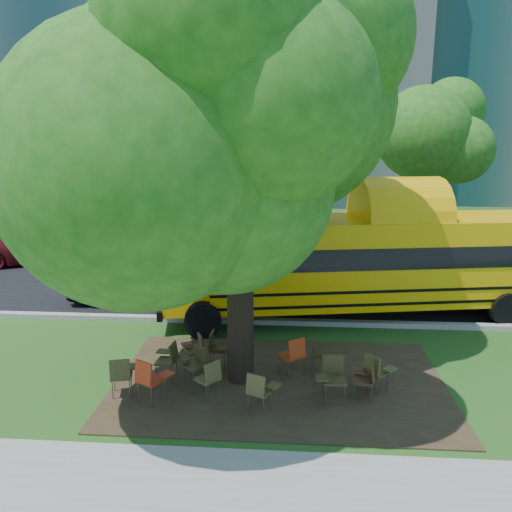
# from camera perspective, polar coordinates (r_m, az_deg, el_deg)

# --- Properties ---
(ground) EXTENTS (160.00, 160.00, 0.00)m
(ground) POSITION_cam_1_polar(r_m,az_deg,el_deg) (11.59, -2.30, -12.90)
(ground) COLOR #214816
(ground) RESTS_ON ground
(dirt_patch) EXTENTS (7.00, 4.50, 0.03)m
(dirt_patch) POSITION_cam_1_polar(r_m,az_deg,el_deg) (11.07, 2.71, -14.12)
(dirt_patch) COLOR #382819
(dirt_patch) RESTS_ON ground
(asphalt_road) EXTENTS (80.00, 8.00, 0.04)m
(asphalt_road) POSITION_cam_1_polar(r_m,az_deg,el_deg) (18.11, 0.18, -3.16)
(asphalt_road) COLOR black
(asphalt_road) RESTS_ON ground
(kerb_near) EXTENTS (80.00, 0.25, 0.14)m
(kerb_near) POSITION_cam_1_polar(r_m,az_deg,el_deg) (14.31, -0.95, -7.42)
(kerb_near) COLOR gray
(kerb_near) RESTS_ON ground
(kerb_far) EXTENTS (80.00, 0.25, 0.14)m
(kerb_far) POSITION_cam_1_polar(r_m,az_deg,el_deg) (22.06, 0.92, -0.08)
(kerb_far) COLOR gray
(kerb_far) RESTS_ON ground
(building_main) EXTENTS (38.00, 16.00, 22.00)m
(building_main) POSITION_cam_1_polar(r_m,az_deg,el_deg) (47.63, -7.47, 20.06)
(building_main) COLOR #61605C
(building_main) RESTS_ON ground
(bg_tree_0) EXTENTS (5.20, 5.20, 7.18)m
(bg_tree_0) POSITION_cam_1_polar(r_m,az_deg,el_deg) (26.83, -25.80, 10.69)
(bg_tree_0) COLOR black
(bg_tree_0) RESTS_ON ground
(bg_tree_2) EXTENTS (4.80, 4.80, 6.62)m
(bg_tree_2) POSITION_cam_1_polar(r_m,az_deg,el_deg) (27.09, -9.25, 11.04)
(bg_tree_2) COLOR black
(bg_tree_2) RESTS_ON ground
(bg_tree_3) EXTENTS (5.60, 5.60, 7.84)m
(bg_tree_3) POSITION_cam_1_polar(r_m,az_deg,el_deg) (25.28, 20.22, 12.15)
(bg_tree_3) COLOR black
(bg_tree_3) RESTS_ON ground
(main_tree) EXTENTS (7.20, 7.20, 8.96)m
(main_tree) POSITION_cam_1_polar(r_m,az_deg,el_deg) (9.95, -1.96, 14.67)
(main_tree) COLOR black
(main_tree) RESTS_ON ground
(school_bus) EXTENTS (12.25, 4.56, 2.94)m
(school_bus) POSITION_cam_1_polar(r_m,az_deg,el_deg) (15.00, 15.15, -0.41)
(school_bus) COLOR #EBA707
(school_bus) RESTS_ON ground
(chair_0) EXTENTS (0.58, 0.61, 0.86)m
(chair_0) POSITION_cam_1_polar(r_m,az_deg,el_deg) (10.61, -15.05, -12.75)
(chair_0) COLOR #423E1C
(chair_0) RESTS_ON ground
(chair_1) EXTENTS (0.78, 0.61, 0.93)m
(chair_1) POSITION_cam_1_polar(r_m,az_deg,el_deg) (10.22, -12.04, -13.36)
(chair_1) COLOR red
(chair_1) RESTS_ON ground
(chair_2) EXTENTS (0.57, 0.72, 0.84)m
(chair_2) POSITION_cam_1_polar(r_m,az_deg,el_deg) (10.22, -5.28, -13.42)
(chair_2) COLOR brown
(chair_2) RESTS_ON ground
(chair_3) EXTENTS (0.72, 0.57, 0.84)m
(chair_3) POSITION_cam_1_polar(r_m,az_deg,el_deg) (10.85, -6.90, -11.85)
(chair_3) COLOR #42371C
(chair_3) RESTS_ON ground
(chair_4) EXTENTS (0.68, 0.54, 0.83)m
(chair_4) POSITION_cam_1_polar(r_m,az_deg,el_deg) (9.71, 0.44, -14.91)
(chair_4) COLOR brown
(chair_4) RESTS_ON ground
(chair_5) EXTENTS (0.62, 0.59, 0.95)m
(chair_5) POSITION_cam_1_polar(r_m,az_deg,el_deg) (10.19, 8.72, -13.21)
(chair_5) COLOR #413A1C
(chair_5) RESTS_ON ground
(chair_6) EXTENTS (0.48, 0.60, 0.82)m
(chair_6) POSITION_cam_1_polar(r_m,az_deg,el_deg) (10.41, 12.52, -13.28)
(chair_6) COLOR #4A2D1A
(chair_6) RESTS_ON ground
(chair_7) EXTENTS (0.72, 0.57, 0.84)m
(chair_7) POSITION_cam_1_polar(r_m,az_deg,el_deg) (10.71, 13.55, -12.49)
(chair_7) COLOR brown
(chair_7) RESTS_ON ground
(chair_8) EXTENTS (0.51, 0.61, 0.87)m
(chair_8) POSITION_cam_1_polar(r_m,az_deg,el_deg) (11.07, -9.96, -11.33)
(chair_8) COLOR #433B1D
(chair_8) RESTS_ON ground
(chair_9) EXTENTS (0.62, 0.53, 0.77)m
(chair_9) POSITION_cam_1_polar(r_m,az_deg,el_deg) (11.63, -6.86, -10.30)
(chair_9) COLOR #4D2D1B
(chair_9) RESTS_ON ground
(chair_10) EXTENTS (0.49, 0.56, 0.83)m
(chair_10) POSITION_cam_1_polar(r_m,az_deg,el_deg) (11.57, -4.59, -10.17)
(chair_10) COLOR #432E17
(chair_10) RESTS_ON ground
(chair_11) EXTENTS (0.61, 0.77, 0.91)m
(chair_11) POSITION_cam_1_polar(r_m,az_deg,el_deg) (11.11, 4.39, -10.91)
(chair_11) COLOR #BF3A14
(chair_11) RESTS_ON ground
(chair_12) EXTENTS (0.47, 0.55, 0.79)m
(chair_12) POSITION_cam_1_polar(r_m,az_deg,el_deg) (11.38, 7.07, -10.78)
(chair_12) COLOR #3F2B16
(chair_12) RESTS_ON ground
(black_car) EXTENTS (4.93, 2.79, 1.58)m
(black_car) POSITION_cam_1_polar(r_m,az_deg,el_deg) (16.63, -12.82, -2.21)
(black_car) COLOR black
(black_car) RESTS_ON ground
(bg_car_red) EXTENTS (5.41, 3.89, 1.37)m
(bg_car_red) POSITION_cam_1_polar(r_m,az_deg,el_deg) (23.11, -23.15, 1.02)
(bg_car_red) COLOR #550E11
(bg_car_red) RESTS_ON ground
(pedestrian_a) EXTENTS (0.67, 0.74, 1.69)m
(pedestrian_a) POSITION_cam_1_polar(r_m,az_deg,el_deg) (28.81, -27.06, 3.16)
(pedestrian_a) COLOR #354977
(pedestrian_a) RESTS_ON ground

